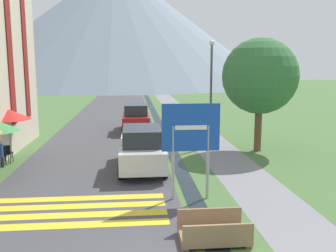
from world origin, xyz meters
TOP-DOWN VIEW (x-y plane):
  - ground_plane at (0.00, 20.00)m, footprint 160.00×160.00m
  - road at (-2.50, 30.00)m, footprint 6.40×60.00m
  - footpath at (3.60, 30.00)m, footprint 2.20×60.00m
  - drainage_channel at (1.20, 30.00)m, footprint 0.60×60.00m
  - crosswalk_marking at (-2.50, 4.15)m, footprint 5.44×2.54m
  - mountain_distant at (-4.33, 83.60)m, footprint 72.72×72.72m
  - road_sign at (1.08, 4.85)m, footprint 1.87×0.11m
  - footbridge at (1.20, 1.84)m, footprint 1.70×1.10m
  - parked_car_near at (-0.40, 8.52)m, footprint 1.91×4.38m
  - parked_car_far at (-0.56, 17.77)m, footprint 1.81×4.10m
  - cafe_chair_far_right at (-6.37, 10.03)m, footprint 0.40×0.40m
  - cafe_chair_far_left at (-6.48, 9.79)m, footprint 0.40×0.40m
  - cafe_umbrella_rear_red at (-6.54, 11.21)m, footprint 2.02×2.02m
  - streetlamp at (3.34, 12.51)m, footprint 0.28×0.28m
  - tree_by_path at (5.59, 11.46)m, footprint 3.78×3.78m

SIDE VIEW (x-z plane):
  - ground_plane at x=0.00m, z-range 0.00..0.00m
  - drainage_channel at x=1.20m, z-range 0.00..0.00m
  - road at x=-2.50m, z-range 0.00..0.01m
  - footpath at x=3.60m, z-range 0.00..0.01m
  - crosswalk_marking at x=-2.50m, z-range 0.00..0.01m
  - footbridge at x=1.20m, z-range -0.10..0.55m
  - cafe_chair_far_right at x=-6.37m, z-range 0.09..0.94m
  - cafe_chair_far_left at x=-6.48m, z-range 0.09..0.94m
  - parked_car_far at x=-0.56m, z-range 0.00..1.82m
  - parked_car_near at x=-0.40m, z-range 0.00..1.82m
  - cafe_umbrella_rear_red at x=-6.54m, z-range 0.91..3.20m
  - road_sign at x=1.08m, z-range 0.52..3.66m
  - streetlamp at x=3.34m, z-range 0.49..6.10m
  - tree_by_path at x=5.59m, z-range 0.94..6.64m
  - mountain_distant at x=-4.33m, z-range 0.00..27.23m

